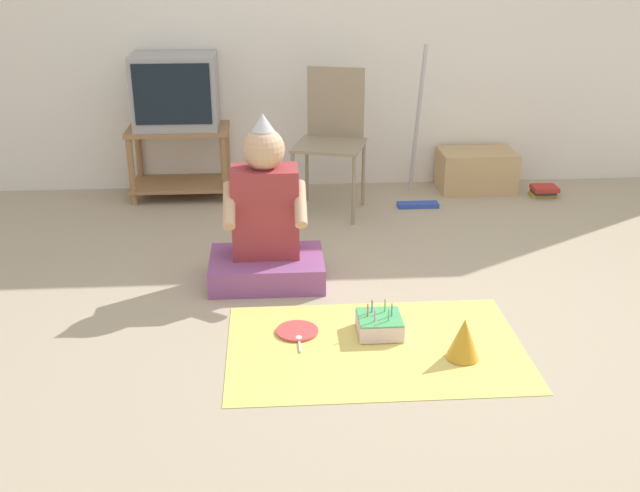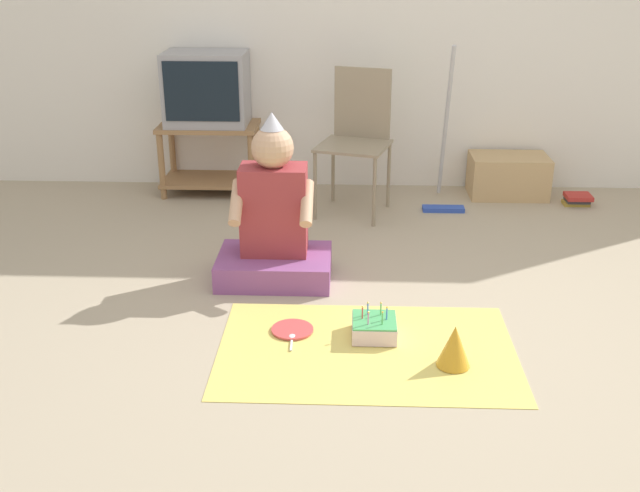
# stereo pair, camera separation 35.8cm
# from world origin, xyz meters

# --- Properties ---
(ground_plane) EXTENTS (16.00, 16.00, 0.00)m
(ground_plane) POSITION_xyz_m (0.00, 0.00, 0.00)
(ground_plane) COLOR tan
(wall_back) EXTENTS (6.40, 0.06, 2.55)m
(wall_back) POSITION_xyz_m (0.00, 2.31, 1.27)
(wall_back) COLOR white
(wall_back) RESTS_ON ground_plane
(tv_stand) EXTENTS (0.69, 0.41, 0.50)m
(tv_stand) POSITION_xyz_m (-1.26, 2.07, 0.30)
(tv_stand) COLOR #997047
(tv_stand) RESTS_ON ground_plane
(tv) EXTENTS (0.56, 0.39, 0.50)m
(tv) POSITION_xyz_m (-1.26, 2.08, 0.75)
(tv) COLOR #99999E
(tv) RESTS_ON tv_stand
(folding_chair) EXTENTS (0.54, 0.53, 0.94)m
(folding_chair) POSITION_xyz_m (-0.21, 1.75, 0.54)
(folding_chair) COLOR gray
(folding_chair) RESTS_ON ground_plane
(cardboard_box_stack) EXTENTS (0.54, 0.34, 0.29)m
(cardboard_box_stack) POSITION_xyz_m (0.87, 2.07, 0.15)
(cardboard_box_stack) COLOR tan
(cardboard_box_stack) RESTS_ON ground_plane
(dust_mop) EXTENTS (0.28, 0.37, 1.10)m
(dust_mop) POSITION_xyz_m (0.38, 1.80, 0.31)
(dust_mop) COLOR #2D4CB2
(dust_mop) RESTS_ON ground_plane
(book_pile) EXTENTS (0.19, 0.15, 0.08)m
(book_pile) POSITION_xyz_m (1.32, 1.88, 0.04)
(book_pile) COLOR #A88933
(book_pile) RESTS_ON ground_plane
(person_seated) EXTENTS (0.61, 0.43, 0.90)m
(person_seated) POSITION_xyz_m (-0.66, 0.62, 0.30)
(person_seated) COLOR #8C4C8C
(person_seated) RESTS_ON ground_plane
(party_cloth) EXTENTS (1.34, 0.87, 0.01)m
(party_cloth) POSITION_xyz_m (-0.17, -0.15, 0.00)
(party_cloth) COLOR #EAD666
(party_cloth) RESTS_ON ground_plane
(birthday_cake) EXTENTS (0.20, 0.20, 0.15)m
(birthday_cake) POSITION_xyz_m (-0.14, -0.03, 0.05)
(birthday_cake) COLOR silver
(birthday_cake) RESTS_ON party_cloth
(party_hat_blue) EXTENTS (0.15, 0.15, 0.19)m
(party_hat_blue) POSITION_xyz_m (0.20, -0.27, 0.10)
(party_hat_blue) COLOR gold
(party_hat_blue) RESTS_ON party_cloth
(paper_plate) EXTENTS (0.20, 0.20, 0.01)m
(paper_plate) POSITION_xyz_m (-0.52, 0.01, 0.01)
(paper_plate) COLOR #D84C4C
(paper_plate) RESTS_ON party_cloth
(plastic_spoon_near) EXTENTS (0.04, 0.15, 0.01)m
(plastic_spoon_near) POSITION_xyz_m (-0.51, -0.08, 0.01)
(plastic_spoon_near) COLOR white
(plastic_spoon_near) RESTS_ON party_cloth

